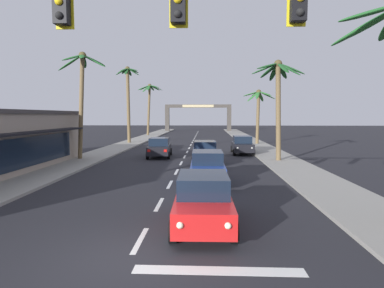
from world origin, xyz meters
TOP-DOWN VIEW (x-y plane):
  - ground_plane at (0.00, 0.00)m, footprint 220.00×220.00m
  - sidewalk_right at (7.80, 20.00)m, footprint 3.20×110.00m
  - sidewalk_left at (-7.80, 20.00)m, footprint 3.20×110.00m
  - lane_markings at (0.42, 19.42)m, footprint 4.28×86.43m
  - traffic_signal_mast at (3.02, -0.49)m, footprint 10.57×0.41m
  - sedan_lead_at_stop_bar at (1.81, 2.52)m, footprint 2.01×4.47m
  - sedan_third_in_queue at (1.96, 9.49)m, footprint 2.00×4.47m
  - sedan_fifth_in_queue at (1.79, 16.47)m, footprint 2.00×4.47m
  - sedan_oncoming_far at (-2.15, 20.11)m, footprint 2.12×4.52m
  - sedan_parked_nearest_kerb at (5.25, 22.87)m, footprint 1.96×4.45m
  - palm_left_second at (-7.92, 17.84)m, footprint 3.97×4.26m
  - palm_left_third at (-8.06, 33.63)m, footprint 3.08×3.14m
  - palm_left_farthest at (-8.10, 49.39)m, footprint 4.26×4.33m
  - palm_right_second at (7.32, 17.56)m, footprint 4.02×3.82m
  - palm_right_third at (8.20, 32.75)m, footprint 3.92×4.21m
  - town_gateway_arch at (0.00, 65.45)m, footprint 14.70×0.90m

SIDE VIEW (x-z plane):
  - ground_plane at x=0.00m, z-range 0.00..0.00m
  - lane_markings at x=0.42m, z-range 0.00..0.01m
  - sidewalk_right at x=7.80m, z-range 0.00..0.14m
  - sidewalk_left at x=-7.80m, z-range 0.00..0.14m
  - sedan_lead_at_stop_bar at x=1.81m, z-range 0.01..1.69m
  - sedan_third_in_queue at x=1.96m, z-range 0.01..1.69m
  - sedan_fifth_in_queue at x=1.79m, z-range 0.01..1.69m
  - sedan_oncoming_far at x=-2.15m, z-range 0.01..1.69m
  - sedan_parked_nearest_kerb at x=5.25m, z-range 0.01..1.69m
  - town_gateway_arch at x=0.00m, z-range 0.94..6.95m
  - palm_right_third at x=8.20m, z-range 1.41..8.15m
  - traffic_signal_mast at x=3.02m, z-range 1.73..9.05m
  - palm_right_second at x=7.32m, z-range 1.65..9.44m
  - palm_left_second at x=-7.92m, z-range 1.84..10.40m
  - palm_left_farthest at x=-8.10m, z-range 1.90..10.98m
  - palm_left_third at x=-8.06m, z-range 1.67..11.41m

